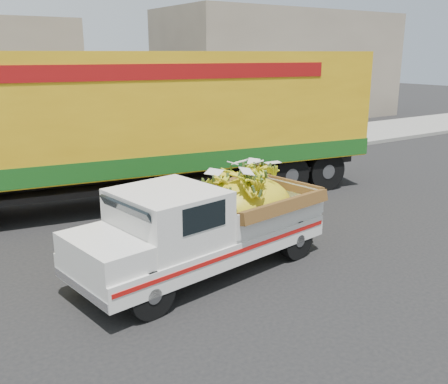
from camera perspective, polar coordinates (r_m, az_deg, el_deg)
ground at (r=10.04m, az=1.87°, el=-6.38°), size 100.00×100.00×0.00m
curb at (r=15.46m, az=-12.20°, el=1.48°), size 60.00×0.25×0.15m
sidewalk at (r=17.39m, az=-14.81°, el=2.85°), size 60.00×4.00×0.14m
building_right at (r=30.13m, az=6.57°, el=14.09°), size 14.00×6.00×6.00m
pickup_truck at (r=8.92m, az=-0.68°, el=-3.24°), size 4.86×2.36×1.64m
semi_trailer at (r=12.92m, az=-8.09°, el=8.18°), size 12.07×4.39×3.80m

